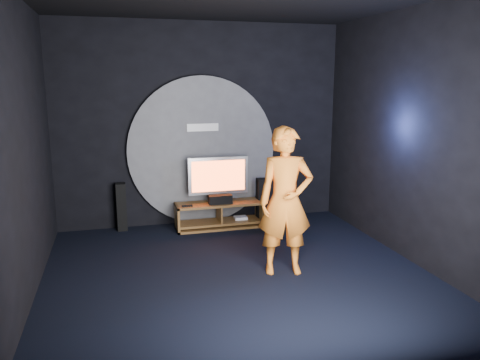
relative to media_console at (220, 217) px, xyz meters
name	(u,v)px	position (x,y,z in m)	size (l,w,h in m)	color
floor	(238,275)	(-0.21, -2.05, -0.19)	(5.00, 5.00, 0.00)	black
back_wall	(201,125)	(-0.21, 0.45, 1.56)	(5.00, 0.04, 3.50)	black
front_wall	(325,187)	(-0.21, -4.55, 1.56)	(5.00, 0.04, 3.50)	black
left_wall	(20,151)	(-2.71, -2.05, 1.56)	(0.04, 5.00, 3.50)	black
right_wall	(413,137)	(2.29, -2.05, 1.56)	(0.04, 5.00, 3.50)	black
wall_disc_panel	(202,151)	(-0.21, 0.39, 1.11)	(2.60, 0.11, 2.60)	#515156
media_console	(220,217)	(0.00, 0.00, 0.00)	(1.51, 0.45, 0.45)	brown
tv	(218,177)	(-0.01, 0.07, 0.68)	(1.04, 0.22, 0.78)	#B0B1B8
center_speaker	(220,199)	(-0.01, -0.08, 0.33)	(0.40, 0.15, 0.15)	black
remote	(187,206)	(-0.58, -0.12, 0.27)	(0.18, 0.05, 0.02)	black
tower_speaker_left	(122,207)	(-1.64, 0.30, 0.22)	(0.16, 0.18, 0.82)	black
tower_speaker_right	(261,201)	(0.77, 0.05, 0.22)	(0.16, 0.18, 0.82)	black
subwoofer	(276,223)	(0.84, -0.53, -0.02)	(0.33, 0.33, 0.36)	black
player	(285,201)	(0.41, -2.10, 0.78)	(0.71, 0.47, 1.95)	orange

